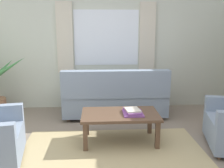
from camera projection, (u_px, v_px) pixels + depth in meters
The scene contains 7 objects.
ground_plane at pixel (113, 158), 3.17m from camera, with size 6.24×6.24×0.00m, color gray.
wall_back at pixel (106, 45), 5.10m from camera, with size 5.32×0.12×2.60m, color beige.
window_with_curtains at pixel (106, 38), 4.98m from camera, with size 1.98×0.07×1.40m.
area_rug at pixel (113, 157), 3.17m from camera, with size 2.48×1.76×0.01m, color tan.
couch at pixel (115, 97), 4.64m from camera, with size 1.90×0.82×0.92m.
coffee_table at pixel (120, 117), 3.55m from camera, with size 1.10×0.64×0.44m.
book_stack_on_table at pixel (133, 112), 3.52m from camera, with size 0.28×0.36×0.07m.
Camera 1 is at (-0.18, -2.89, 1.61)m, focal length 39.65 mm.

